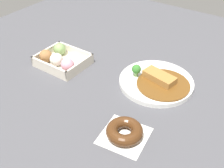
{
  "coord_description": "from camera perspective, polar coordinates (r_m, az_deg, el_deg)",
  "views": [
    {
      "loc": [
        0.49,
        -0.69,
        0.6
      ],
      "look_at": [
        0.06,
        -0.07,
        0.03
      ],
      "focal_mm": 43.57,
      "sensor_mm": 36.0,
      "label": 1
    }
  ],
  "objects": [
    {
      "name": "donut_box",
      "position": [
        1.1,
        -10.82,
        5.09
      ],
      "size": [
        0.19,
        0.16,
        0.06
      ],
      "color": "beige",
      "rests_on": "ground_plane"
    },
    {
      "name": "curry_plate",
      "position": [
        0.99,
        9.34,
        0.56
      ],
      "size": [
        0.27,
        0.27,
        0.06
      ],
      "color": "white",
      "rests_on": "ground_plane"
    },
    {
      "name": "ground_plane",
      "position": [
        1.03,
        -0.48,
        1.71
      ],
      "size": [
        1.6,
        1.6,
        0.0
      ],
      "primitive_type": "plane",
      "color": "#4C4C51"
    },
    {
      "name": "chocolate_ring_donut",
      "position": [
        0.79,
        2.64,
        -9.93
      ],
      "size": [
        0.15,
        0.15,
        0.04
      ],
      "color": "white",
      "rests_on": "ground_plane"
    }
  ]
}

